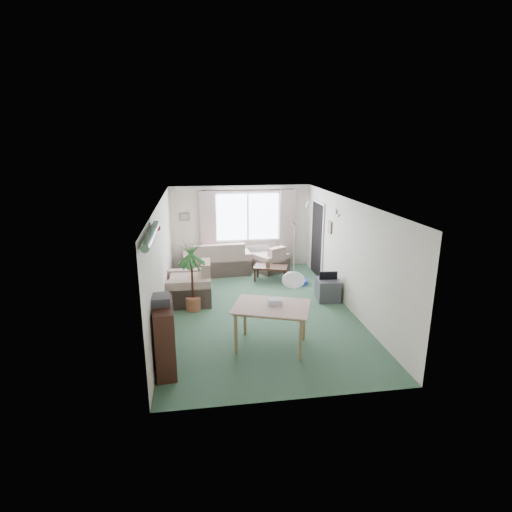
{
  "coord_description": "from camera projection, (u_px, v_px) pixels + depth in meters",
  "views": [
    {
      "loc": [
        -1.26,
        -8.06,
        3.55
      ],
      "look_at": [
        0.0,
        0.3,
        1.15
      ],
      "focal_mm": 28.0,
      "sensor_mm": 36.0,
      "label": 1
    }
  ],
  "objects": [
    {
      "name": "wall_picture_right",
      "position": [
        330.0,
        227.0,
        9.82
      ],
      "size": [
        0.03,
        0.24,
        0.3
      ],
      "primitive_type": "cube",
      "color": "brown"
    },
    {
      "name": "window",
      "position": [
        248.0,
        217.0,
        11.51
      ],
      "size": [
        1.8,
        0.03,
        1.3
      ],
      "primitive_type": "cube",
      "color": "white"
    },
    {
      "name": "pendant_lamp",
      "position": [
        293.0,
        280.0,
        6.25
      ],
      "size": [
        0.36,
        0.36,
        0.36
      ],
      "primitive_type": "sphere",
      "color": "white"
    },
    {
      "name": "armchair_corner",
      "position": [
        270.0,
        258.0,
        11.42
      ],
      "size": [
        1.12,
        1.1,
        0.75
      ],
      "primitive_type": "cube",
      "rotation": [
        0.0,
        0.0,
        3.65
      ],
      "color": "#C6B995",
      "rests_on": "ground"
    },
    {
      "name": "armchair_left",
      "position": [
        189.0,
        282.0,
        9.17
      ],
      "size": [
        1.01,
        1.07,
        0.94
      ],
      "primitive_type": "cube",
      "rotation": [
        0.0,
        0.0,
        -1.58
      ],
      "color": "#B6AC89",
      "rests_on": "ground"
    },
    {
      "name": "houseplant",
      "position": [
        192.0,
        275.0,
        8.59
      ],
      "size": [
        0.9,
        0.9,
        1.6
      ],
      "primitive_type": "cylinder",
      "rotation": [
        0.0,
        0.0,
        -0.4
      ],
      "color": "#1C5423",
      "rests_on": "ground"
    },
    {
      "name": "curtain_left",
      "position": [
        208.0,
        226.0,
        11.31
      ],
      "size": [
        0.45,
        0.08,
        2.0
      ],
      "primitive_type": "cube",
      "color": "beige"
    },
    {
      "name": "bauble_cluster_b",
      "position": [
        338.0,
        210.0,
        8.16
      ],
      "size": [
        0.2,
        0.2,
        0.2
      ],
      "primitive_type": "sphere",
      "color": "silver"
    },
    {
      "name": "gift_box",
      "position": [
        275.0,
        302.0,
        7.09
      ],
      "size": [
        0.26,
        0.19,
        0.12
      ],
      "primitive_type": "cube",
      "rotation": [
        0.0,
        0.0,
        -0.05
      ],
      "color": "silver",
      "rests_on": "dining_table"
    },
    {
      "name": "bookshelf",
      "position": [
        165.0,
        337.0,
        6.37
      ],
      "size": [
        0.38,
        0.94,
        1.12
      ],
      "primitive_type": "cube",
      "rotation": [
        0.0,
        0.0,
        0.08
      ],
      "color": "black",
      "rests_on": "ground"
    },
    {
      "name": "hifi_box",
      "position": [
        161.0,
        300.0,
        6.22
      ],
      "size": [
        0.3,
        0.37,
        0.14
      ],
      "primitive_type": "cube",
      "rotation": [
        0.0,
        0.0,
        0.07
      ],
      "color": "#37363B",
      "rests_on": "bookshelf"
    },
    {
      "name": "wall_picture_back",
      "position": [
        184.0,
        217.0,
        11.24
      ],
      "size": [
        0.28,
        0.03,
        0.22
      ],
      "primitive_type": "cube",
      "color": "brown"
    },
    {
      "name": "curtain_right",
      "position": [
        287.0,
        224.0,
        11.64
      ],
      "size": [
        0.45,
        0.08,
        2.0
      ],
      "primitive_type": "cube",
      "color": "beige"
    },
    {
      "name": "tinsel_garland",
      "position": [
        151.0,
        235.0,
        5.73
      ],
      "size": [
        1.6,
        1.6,
        0.12
      ],
      "primitive_type": "cylinder",
      "color": "#196626"
    },
    {
      "name": "sofa",
      "position": [
        216.0,
        257.0,
        11.2
      ],
      "size": [
        1.9,
        1.1,
        0.92
      ],
      "primitive_type": "cube",
      "rotation": [
        0.0,
        0.0,
        3.21
      ],
      "color": "beige",
      "rests_on": "ground"
    },
    {
      "name": "pet_bed",
      "position": [
        297.0,
        281.0,
        10.45
      ],
      "size": [
        0.67,
        0.67,
        0.11
      ],
      "primitive_type": "cylinder",
      "rotation": [
        0.0,
        0.0,
        -0.23
      ],
      "color": "navy",
      "rests_on": "ground"
    },
    {
      "name": "radiator",
      "position": [
        248.0,
        254.0,
        11.77
      ],
      "size": [
        1.2,
        0.1,
        0.55
      ],
      "primitive_type": "cube",
      "color": "white"
    },
    {
      "name": "photo_frame",
      "position": [
        268.0,
        264.0,
        10.51
      ],
      "size": [
        0.12,
        0.04,
        0.16
      ],
      "primitive_type": "cube",
      "rotation": [
        0.0,
        0.0,
        -0.15
      ],
      "color": "brown",
      "rests_on": "coffee_table"
    },
    {
      "name": "ground",
      "position": [
        258.0,
        310.0,
        8.82
      ],
      "size": [
        6.5,
        6.5,
        0.0
      ],
      "primitive_type": "plane",
      "color": "#31523C"
    },
    {
      "name": "coffee_table",
      "position": [
        271.0,
        273.0,
        10.64
      ],
      "size": [
        0.99,
        0.75,
        0.4
      ],
      "primitive_type": "cube",
      "rotation": [
        0.0,
        0.0,
        -0.34
      ],
      "color": "black",
      "rests_on": "ground"
    },
    {
      "name": "bauble_cluster_a",
      "position": [
        307.0,
        202.0,
        9.25
      ],
      "size": [
        0.2,
        0.2,
        0.2
      ],
      "primitive_type": "sphere",
      "color": "silver"
    },
    {
      "name": "tv_cube",
      "position": [
        328.0,
        290.0,
        9.32
      ],
      "size": [
        0.54,
        0.59,
        0.5
      ],
      "primitive_type": "cube",
      "rotation": [
        0.0,
        0.0,
        -0.08
      ],
      "color": "#38393E",
      "rests_on": "ground"
    },
    {
      "name": "curtain_rod",
      "position": [
        248.0,
        190.0,
        11.22
      ],
      "size": [
        2.6,
        0.03,
        0.03
      ],
      "primitive_type": "cube",
      "color": "black"
    },
    {
      "name": "dining_table",
      "position": [
        271.0,
        326.0,
        7.14
      ],
      "size": [
        1.43,
        1.18,
        0.76
      ],
      "primitive_type": "cube",
      "rotation": [
        0.0,
        0.0,
        -0.35
      ],
      "color": "tan",
      "rests_on": "ground"
    },
    {
      "name": "doorway",
      "position": [
        317.0,
        240.0,
        10.92
      ],
      "size": [
        0.03,
        0.95,
        2.0
      ],
      "primitive_type": "cube",
      "color": "black"
    }
  ]
}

